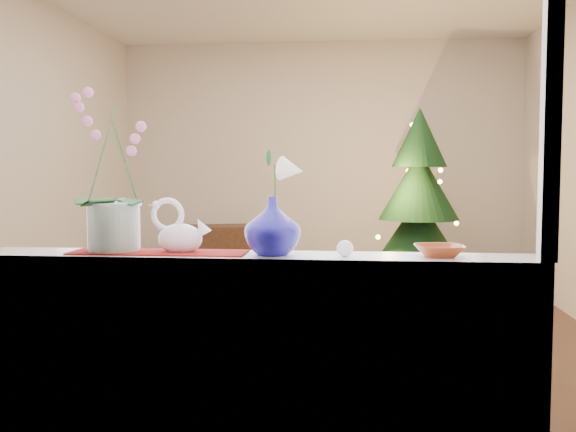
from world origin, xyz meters
name	(u,v)px	position (x,y,z in m)	size (l,w,h in m)	color
ground	(302,333)	(0.00, 0.00, 0.00)	(5.00, 5.00, 0.00)	#392117
wall_back	(319,162)	(0.00, 2.50, 1.35)	(4.50, 0.10, 2.70)	beige
wall_front	(248,142)	(0.00, -2.50, 1.35)	(4.50, 0.10, 2.70)	beige
wall_left	(18,158)	(-2.25, 0.00, 1.35)	(0.10, 5.00, 2.70)	beige
window_apron	(250,382)	(0.00, -2.46, 0.44)	(2.20, 0.08, 0.88)	white
windowsill	(254,259)	(0.00, -2.37, 0.90)	(2.20, 0.26, 0.04)	white
window_frame	(248,47)	(0.00, -2.47, 1.70)	(2.22, 0.06, 1.60)	white
runner	(159,252)	(-0.38, -2.37, 0.92)	(0.70, 0.20, 0.01)	maroon
orchid_pot	(113,170)	(-0.57, -2.35, 1.25)	(0.23, 0.23, 0.66)	white
swan	(180,227)	(-0.30, -2.35, 1.02)	(0.24, 0.11, 0.21)	white
blue_vase	(272,221)	(0.08, -2.38, 1.05)	(0.25, 0.25, 0.26)	navy
lily	(272,162)	(0.08, -2.38, 1.28)	(0.14, 0.08, 0.20)	white
paperweight	(345,248)	(0.36, -2.41, 0.95)	(0.06, 0.06, 0.06)	white
amber_dish	(439,252)	(0.71, -2.37, 0.94)	(0.16, 0.16, 0.04)	#923E1C
xmas_tree	(419,204)	(1.01, 1.41, 0.92)	(1.01, 1.01, 1.85)	black
side_table	(231,256)	(-0.91, 1.88, 0.33)	(0.88, 0.44, 0.66)	black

